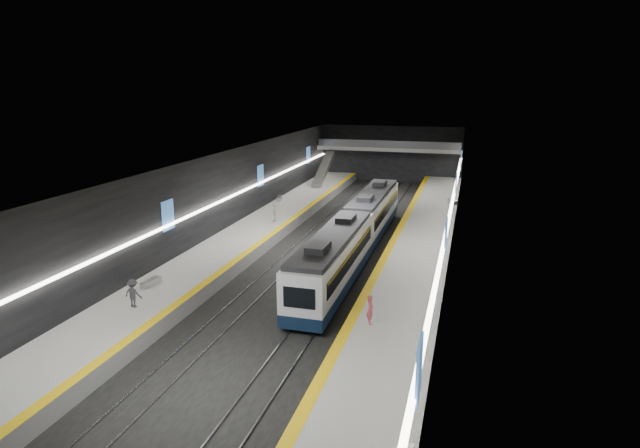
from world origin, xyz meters
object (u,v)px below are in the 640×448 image
(train, at_px, (356,231))
(bench_left_near, at_px, (151,282))
(bench_right_far, at_px, (453,201))
(passenger_right_a, at_px, (370,310))
(passenger_left_a, at_px, (274,213))
(bench_left_far, at_px, (279,198))
(escalator, at_px, (324,169))
(passenger_left_b, at_px, (133,294))

(train, xyz_separation_m, bench_left_near, (-11.04, -12.56, -0.99))
(bench_left_near, relative_size, bench_right_far, 0.88)
(bench_left_near, height_order, passenger_right_a, passenger_right_a)
(bench_left_near, height_order, passenger_left_a, passenger_left_a)
(bench_left_far, height_order, bench_right_far, bench_right_far)
(escalator, relative_size, bench_left_near, 4.78)
(train, xyz_separation_m, bench_left_far, (-12.00, 14.56, -0.98))
(bench_left_far, bearing_deg, passenger_left_a, -86.05)
(bench_left_near, xyz_separation_m, bench_left_far, (-0.96, 27.12, 0.01))
(bench_left_near, distance_m, passenger_right_a, 15.04)
(bench_left_far, xyz_separation_m, passenger_right_a, (15.88, -28.96, 0.63))
(passenger_left_b, bearing_deg, bench_right_far, -115.43)
(passenger_left_a, xyz_separation_m, passenger_left_b, (-0.89, -21.26, -0.02))
(train, height_order, bench_left_far, train)
(train, height_order, escalator, escalator)
(train, height_order, passenger_right_a, train)
(bench_left_far, height_order, passenger_left_a, passenger_left_a)
(bench_left_far, height_order, passenger_left_b, passenger_left_b)
(passenger_left_a, bearing_deg, bench_left_near, -16.65)
(bench_left_far, distance_m, passenger_right_a, 33.03)
(bench_left_far, relative_size, passenger_right_a, 1.04)
(escalator, xyz_separation_m, passenger_left_a, (0.92, -20.94, -1.03))
(passenger_left_b, bearing_deg, train, -120.98)
(bench_right_far, xyz_separation_m, passenger_right_a, (-3.12, -32.52, 0.61))
(passenger_left_b, bearing_deg, bench_left_far, -85.14)
(bench_left_far, relative_size, passenger_left_b, 1.02)
(bench_left_near, bearing_deg, train, 52.32)
(bench_right_far, distance_m, passenger_left_a, 20.57)
(bench_left_near, xyz_separation_m, passenger_left_a, (1.96, 17.88, 0.67))
(escalator, xyz_separation_m, bench_right_far, (17.00, -8.14, -1.67))
(escalator, bearing_deg, passenger_left_a, -87.50)
(train, bearing_deg, bench_right_far, 68.88)
(train, distance_m, passenger_left_a, 10.53)
(train, height_order, passenger_left_a, train)
(bench_left_near, xyz_separation_m, passenger_left_b, (1.06, -3.38, 0.65))
(escalator, height_order, passenger_left_b, escalator)
(bench_right_far, xyz_separation_m, passenger_left_b, (-16.98, -34.06, 0.63))
(bench_left_far, height_order, passenger_right_a, passenger_right_a)
(bench_left_far, xyz_separation_m, passenger_left_a, (2.92, -9.24, 0.66))
(bench_left_far, bearing_deg, passenger_left_b, -99.76)
(bench_left_near, xyz_separation_m, bench_right_far, (18.04, 30.68, 0.03))
(bench_right_far, bearing_deg, passenger_left_b, -137.93)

